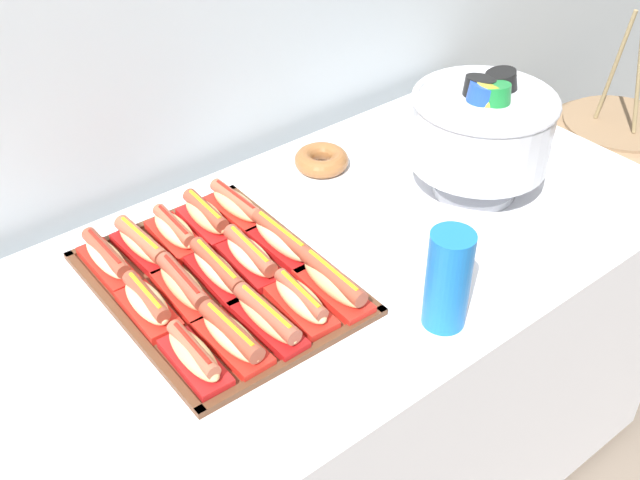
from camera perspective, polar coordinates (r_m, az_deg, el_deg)
The scene contains 21 objects.
buffet_table at distance 1.87m, azimuth 0.35°, elevation -10.01°, with size 1.59×0.80×0.79m.
floor_vase at distance 2.73m, azimuth 19.34°, elevation 2.01°, with size 0.53×0.53×1.23m.
serving_tray at distance 1.55m, azimuth -7.27°, elevation -3.12°, with size 0.42×0.53×0.01m.
hot_dog_0 at distance 1.37m, azimuth -9.03°, elevation -8.21°, with size 0.07×0.16×0.06m.
hot_dog_1 at distance 1.39m, azimuth -6.36°, elevation -6.92°, with size 0.07×0.17×0.06m.
hot_dog_2 at distance 1.42m, azimuth -3.82°, elevation -5.64°, with size 0.06×0.18×0.06m.
hot_dog_3 at distance 1.45m, azimuth -1.38°, elevation -4.41°, with size 0.08×0.17×0.06m.
hot_dog_4 at distance 1.48m, azimuth 0.94°, elevation -3.12°, with size 0.07×0.18×0.07m.
hot_dog_5 at distance 1.48m, azimuth -12.29°, elevation -4.46°, with size 0.07×0.16×0.06m.
hot_dog_6 at distance 1.50m, azimuth -9.78°, elevation -3.32°, with size 0.07×0.18×0.06m.
hot_dog_7 at distance 1.53m, azimuth -7.36°, elevation -2.22°, with size 0.07×0.18×0.06m.
hot_dog_8 at distance 1.56m, azimuth -5.02°, elevation -1.17°, with size 0.08×0.17×0.06m.
hot_dog_9 at distance 1.59m, azimuth -2.78°, elevation -0.07°, with size 0.06×0.18×0.06m.
hot_dog_10 at distance 1.60m, azimuth -15.05°, elevation -1.29°, with size 0.06×0.17×0.06m.
hot_dog_11 at distance 1.62m, azimuth -12.68°, elevation -0.33°, with size 0.06×0.17×0.06m.
hot_dog_12 at distance 1.65m, azimuth -10.39°, elevation 0.62°, with size 0.08×0.16×0.06m.
hot_dog_13 at distance 1.67m, azimuth -8.18°, elevation 1.67°, with size 0.07×0.16×0.06m.
hot_dog_14 at distance 1.70m, azimuth -6.02°, elevation 2.49°, with size 0.07×0.17×0.06m.
punch_bowl at distance 1.75m, azimuth 11.57°, elevation 7.90°, with size 0.31×0.31×0.27m.
cup_stack at distance 1.41m, azimuth 9.18°, elevation -2.85°, with size 0.08×0.08×0.20m.
donut at distance 1.87m, azimuth 0.11°, elevation 5.77°, with size 0.13×0.13×0.04m.
Camera 1 is at (-0.81, -0.98, 1.80)m, focal length 44.56 mm.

